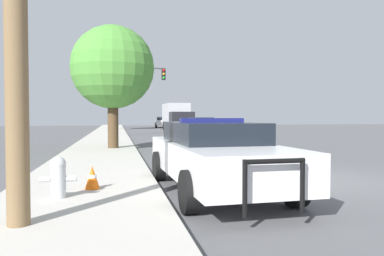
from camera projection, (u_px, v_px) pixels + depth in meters
name	position (u px, v px, depth m)	size (l,w,h in m)	color
ground_plane	(304.00, 180.00, 9.09)	(110.00, 110.00, 0.00)	#565659
sidewalk_left	(87.00, 185.00, 8.07)	(3.00, 110.00, 0.13)	#BCB7AD
police_car	(215.00, 154.00, 7.75)	(2.26, 5.33, 1.52)	white
fire_hydrant	(58.00, 176.00, 6.54)	(0.62, 0.27, 0.72)	#B7BCC1
traffic_light	(132.00, 86.00, 29.09)	(4.42, 0.35, 5.34)	#424247
car_background_distant	(162.00, 122.00, 50.47)	(2.22, 4.81, 1.44)	silver
car_background_oncoming	(201.00, 126.00, 29.76)	(2.17, 4.74, 1.46)	#474C51
box_truck	(177.00, 116.00, 40.54)	(2.58, 7.52, 2.92)	black
tree_sidewalk_far	(111.00, 87.00, 42.09)	(3.61, 3.61, 6.55)	#4C3823
tree_sidewalk_near	(113.00, 68.00, 16.73)	(3.72, 3.72, 5.48)	#4C3823
traffic_cone	(92.00, 177.00, 7.34)	(0.29, 0.29, 0.46)	orange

